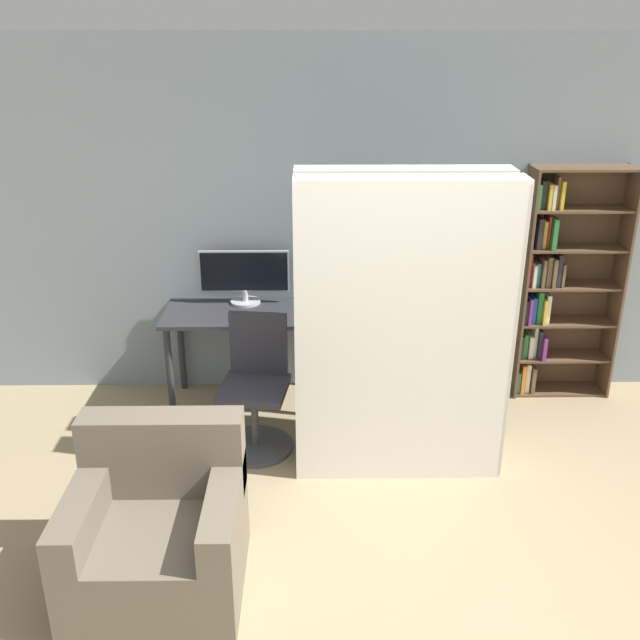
{
  "coord_description": "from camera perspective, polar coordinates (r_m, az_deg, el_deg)",
  "views": [
    {
      "loc": [
        -0.47,
        -2.56,
        2.67
      ],
      "look_at": [
        -0.42,
        1.48,
        1.05
      ],
      "focal_mm": 40.0,
      "sensor_mm": 36.0,
      "label": 1
    }
  ],
  "objects": [
    {
      "name": "monitor",
      "position": [
        5.41,
        -6.06,
        3.63
      ],
      "size": [
        0.68,
        0.23,
        0.41
      ],
      "color": "#B7B7BC",
      "rests_on": "desk"
    },
    {
      "name": "mattress_near",
      "position": [
        4.36,
        6.75,
        -1.25
      ],
      "size": [
        1.32,
        0.24,
        1.94
      ],
      "color": "silver",
      "rests_on": "ground"
    },
    {
      "name": "wall_back",
      "position": [
        5.46,
        4.27,
        7.8
      ],
      "size": [
        8.0,
        0.06,
        2.7
      ],
      "color": "gray",
      "rests_on": "ground"
    },
    {
      "name": "bookshelf",
      "position": [
        5.76,
        18.43,
        2.66
      ],
      "size": [
        0.75,
        0.28,
        1.79
      ],
      "color": "brown",
      "rests_on": "ground"
    },
    {
      "name": "office_chair",
      "position": [
        4.91,
        -5.16,
        -6.06
      ],
      "size": [
        0.52,
        0.52,
        0.93
      ],
      "color": "#4C4C51",
      "rests_on": "ground"
    },
    {
      "name": "armchair",
      "position": [
        3.88,
        -12.75,
        -16.05
      ],
      "size": [
        0.85,
        0.8,
        0.85
      ],
      "color": "#665B4C",
      "rests_on": "ground"
    },
    {
      "name": "desk",
      "position": [
        5.35,
        -5.54,
        -0.33
      ],
      "size": [
        1.29,
        0.62,
        0.76
      ],
      "color": "#2D2D33",
      "rests_on": "ground"
    },
    {
      "name": "mattress_far",
      "position": [
        4.62,
        6.32,
        0.11
      ],
      "size": [
        1.32,
        0.23,
        1.94
      ],
      "color": "silver",
      "rests_on": "ground"
    }
  ]
}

